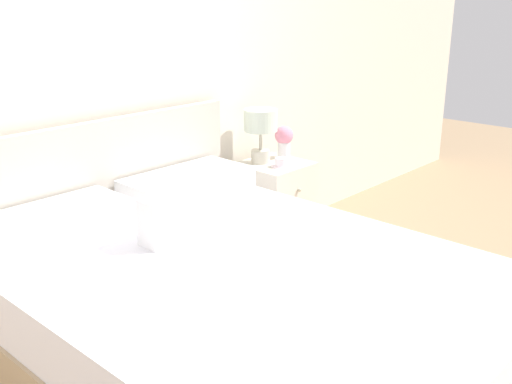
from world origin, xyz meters
The scene contains 7 objects.
ground_plane centered at (0.00, 0.00, 0.00)m, with size 12.00×12.00×0.00m, color tan.
wall_back centered at (0.00, 0.07, 1.30)m, with size 8.00×0.06×2.60m.
bed centered at (0.00, -0.99, 0.30)m, with size 1.66×2.12×1.01m.
nightstand centered at (1.14, -0.22, 0.30)m, with size 0.40×0.41×0.60m.
table_lamp centered at (1.09, -0.14, 0.83)m, with size 0.21×0.21×0.34m.
flower_vase centered at (1.28, -0.17, 0.72)m, with size 0.12×0.12×0.21m.
teacup centered at (1.10, -0.30, 0.62)m, with size 0.12×0.12×0.06m.
Camera 1 is at (-1.60, -2.59, 1.62)m, focal length 42.00 mm.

